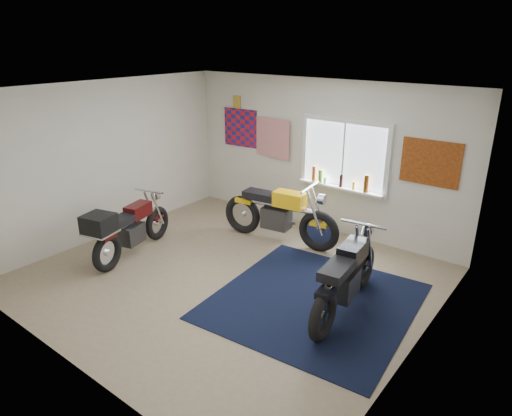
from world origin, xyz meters
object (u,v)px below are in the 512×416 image
Objects in this scene: maroon_tourer at (127,229)px; navy_rug at (314,301)px; yellow_triumph at (279,215)px; black_chrome_bike at (345,279)px.

navy_rug is at bearing -91.31° from maroon_tourer.
navy_rug is 2.04m from yellow_triumph.
maroon_tourer reaches higher than navy_rug.
black_chrome_bike is at bearing 8.13° from navy_rug.
black_chrome_bike is at bearing -40.26° from yellow_triumph.
yellow_triumph is 2.28m from black_chrome_bike.
maroon_tourer is (-1.55, -1.99, 0.01)m from yellow_triumph.
yellow_triumph reaches higher than navy_rug.
maroon_tourer is at bearing 96.05° from black_chrome_bike.
yellow_triumph is 1.17× the size of maroon_tourer.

